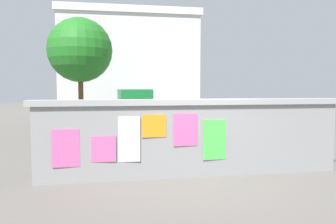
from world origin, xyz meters
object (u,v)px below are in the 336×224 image
motorcycle (161,141)px  bicycle_near (174,134)px  person_walking (229,123)px  tree_roadside (80,50)px  auto_rickshaw_truck (109,114)px

motorcycle → bicycle_near: (0.70, 1.88, -0.10)m
bicycle_near → person_walking: person_walking is taller
bicycle_near → tree_roadside: tree_roadside is taller
motorcycle → tree_roadside: 10.93m
bicycle_near → tree_roadside: (-3.67, 8.05, 3.59)m
auto_rickshaw_truck → bicycle_near: auto_rickshaw_truck is taller
auto_rickshaw_truck → bicycle_near: 3.07m
bicycle_near → person_walking: (1.04, -2.35, 0.62)m
auto_rickshaw_truck → person_walking: auto_rickshaw_truck is taller
auto_rickshaw_truck → motorcycle: bearing=-70.8°
person_walking → auto_rickshaw_truck: bearing=125.0°
motorcycle → tree_roadside: (-2.96, 9.93, 3.49)m
auto_rickshaw_truck → person_walking: 5.50m
auto_rickshaw_truck → motorcycle: auto_rickshaw_truck is taller
auto_rickshaw_truck → motorcycle: 4.30m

